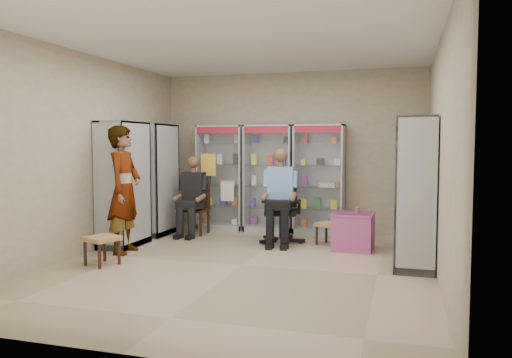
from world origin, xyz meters
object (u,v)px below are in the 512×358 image
(cabinet_back_right, at_px, (319,179))
(woven_stool_b, at_px, (102,251))
(wooden_chair, at_px, (195,209))
(woven_stool_a, at_px, (329,234))
(cabinet_back_mid, at_px, (269,178))
(cabinet_left_near, at_px, (123,184))
(cabinet_left_far, at_px, (156,180))
(cabinet_right_far, at_px, (413,186))
(standing_man, at_px, (124,190))
(seated_shopkeeper, at_px, (281,199))
(pink_trunk, at_px, (353,231))
(office_chair, at_px, (281,208))
(cabinet_right_near, at_px, (415,193))
(cabinet_back_left, at_px, (222,177))

(cabinet_back_right, bearing_deg, woven_stool_b, -126.77)
(wooden_chair, bearing_deg, woven_stool_a, -6.42)
(cabinet_back_mid, bearing_deg, cabinet_left_near, -132.80)
(wooden_chair, bearing_deg, cabinet_left_far, -163.61)
(cabinet_right_far, distance_m, standing_man, 4.39)
(seated_shopkeeper, xyz_separation_m, standing_man, (-2.10, -1.36, 0.22))
(cabinet_back_right, height_order, pink_trunk, cabinet_back_right)
(wooden_chair, distance_m, woven_stool_a, 2.52)
(cabinet_left_near, xyz_separation_m, office_chair, (2.38, 0.97, -0.42))
(seated_shopkeeper, relative_size, standing_man, 0.77)
(cabinet_back_right, height_order, cabinet_left_near, same)
(cabinet_right_near, bearing_deg, cabinet_back_left, 57.72)
(cabinet_back_mid, xyz_separation_m, cabinet_left_far, (-1.88, -0.93, 0.00))
(cabinet_right_near, bearing_deg, wooden_chair, 68.36)
(wooden_chair, distance_m, pink_trunk, 2.96)
(cabinet_back_mid, relative_size, woven_stool_b, 5.08)
(cabinet_left_near, xyz_separation_m, pink_trunk, (3.58, 0.75, -0.71))
(cabinet_left_near, height_order, office_chair, cabinet_left_near)
(cabinet_left_near, bearing_deg, cabinet_left_far, 180.00)
(cabinet_left_near, xyz_separation_m, woven_stool_a, (3.17, 1.02, -0.82))
(pink_trunk, bearing_deg, cabinet_back_right, 120.37)
(woven_stool_b, bearing_deg, cabinet_right_near, 14.13)
(wooden_chair, xyz_separation_m, woven_stool_a, (2.49, -0.28, -0.29))
(cabinet_right_near, bearing_deg, standing_man, 93.28)
(cabinet_right_far, distance_m, cabinet_left_near, 4.55)
(woven_stool_a, bearing_deg, pink_trunk, -33.05)
(cabinet_right_far, relative_size, cabinet_left_far, 1.00)
(wooden_chair, distance_m, seated_shopkeeper, 1.76)
(cabinet_left_near, bearing_deg, seated_shopkeeper, 111.13)
(standing_man, bearing_deg, cabinet_left_near, 26.41)
(cabinet_right_far, xyz_separation_m, standing_man, (-4.18, -1.34, -0.04))
(cabinet_back_left, relative_size, woven_stool_a, 5.53)
(cabinet_back_right, distance_m, pink_trunk, 1.64)
(cabinet_back_right, bearing_deg, standing_man, -135.92)
(cabinet_back_mid, relative_size, cabinet_back_right, 1.00)
(cabinet_right_far, distance_m, cabinet_left_far, 4.46)
(cabinet_back_right, distance_m, cabinet_left_far, 2.98)
(cabinet_left_far, distance_m, pink_trunk, 3.67)
(cabinet_back_left, xyz_separation_m, woven_stool_a, (2.24, -1.01, -0.82))
(wooden_chair, bearing_deg, cabinet_back_right, 18.75)
(cabinet_left_far, xyz_separation_m, seated_shopkeeper, (2.38, -0.18, -0.26))
(cabinet_left_far, height_order, seated_shopkeeper, cabinet_left_far)
(office_chair, relative_size, standing_man, 0.60)
(cabinet_back_left, height_order, pink_trunk, cabinet_back_left)
(cabinet_back_mid, bearing_deg, office_chair, -64.97)
(woven_stool_a, height_order, woven_stool_b, woven_stool_b)
(woven_stool_b, bearing_deg, cabinet_back_left, 80.74)
(cabinet_back_right, xyz_separation_m, woven_stool_a, (0.34, -1.01, -0.82))
(cabinet_back_left, xyz_separation_m, pink_trunk, (2.65, -1.28, -0.71))
(cabinet_back_mid, distance_m, cabinet_right_near, 3.41)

